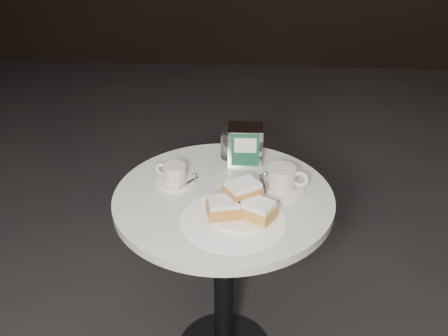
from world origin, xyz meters
TOP-DOWN VIEW (x-y plane):
  - cafe_table at (0.00, 0.00)m, footprint 0.70×0.70m
  - sugar_spill at (0.04, -0.14)m, footprint 0.38×0.38m
  - beignet_plate at (0.06, -0.11)m, footprint 0.22×0.21m
  - coffee_cup_left at (-0.17, 0.06)m, footprint 0.16×0.16m
  - coffee_cup_right at (0.18, 0.04)m, footprint 0.18×0.18m
  - water_glass_left at (0.00, 0.25)m, footprint 0.08×0.08m
  - water_glass_right at (0.08, 0.21)m, footprint 0.08×0.08m
  - napkin_dispenser at (0.06, 0.21)m, footprint 0.12×0.10m

SIDE VIEW (x-z plane):
  - cafe_table at x=0.00m, z-range 0.17..0.92m
  - sugar_spill at x=0.04m, z-range 0.74..0.75m
  - coffee_cup_left at x=-0.17m, z-range 0.74..0.81m
  - beignet_plate at x=0.06m, z-range 0.73..0.83m
  - coffee_cup_right at x=0.18m, z-range 0.74..0.82m
  - water_glass_left at x=0.00m, z-range 0.74..0.85m
  - water_glass_right at x=0.08m, z-range 0.74..0.86m
  - napkin_dispenser at x=0.06m, z-range 0.75..0.88m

